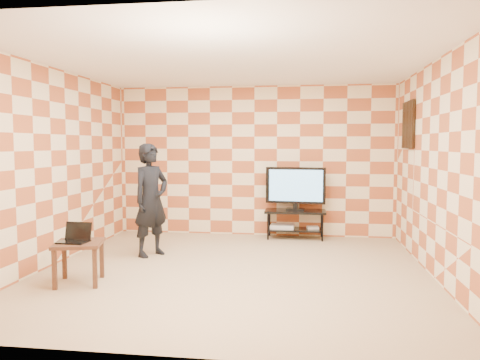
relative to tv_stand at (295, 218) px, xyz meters
name	(u,v)px	position (x,y,z in m)	size (l,w,h in m)	color
floor	(234,271)	(-0.75, -2.26, -0.37)	(5.00, 5.00, 0.00)	tan
wall_back	(254,161)	(-0.75, 0.24, 0.98)	(5.00, 0.02, 2.70)	beige
wall_front	(184,185)	(-0.75, -4.76, 0.98)	(5.00, 0.02, 2.70)	beige
wall_left	(52,167)	(-3.25, -2.26, 0.98)	(0.02, 5.00, 2.70)	beige
wall_right	(438,169)	(1.75, -2.26, 0.98)	(0.02, 5.00, 2.70)	beige
ceiling	(233,61)	(-0.75, -2.26, 2.33)	(5.00, 5.00, 0.02)	white
wall_art	(408,125)	(1.72, -0.71, 1.58)	(0.04, 0.72, 0.72)	black
tv_stand	(295,218)	(0.00, 0.00, 0.00)	(1.05, 0.47, 0.50)	black
tv	(296,186)	(0.00, 0.00, 0.55)	(1.04, 0.23, 0.76)	black
dvd_player	(282,226)	(-0.23, 0.01, -0.16)	(0.41, 0.29, 0.07)	silver
game_console	(313,228)	(0.31, 0.03, -0.17)	(0.20, 0.14, 0.04)	silver
side_table	(79,249)	(-2.49, -3.03, 0.04)	(0.65, 0.65, 0.50)	#3B2112
laptop	(75,238)	(-2.53, -3.03, 0.18)	(0.35, 0.29, 0.22)	black
person	(151,200)	(-2.09, -1.56, 0.47)	(0.61, 0.40, 1.67)	black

